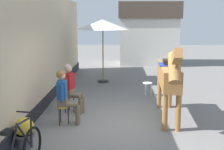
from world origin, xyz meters
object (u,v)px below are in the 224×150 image
Objects in this scene: seated_visitor_near at (65,94)px; saddled_horse_center at (169,76)px; seated_visitor_far at (71,86)px; spare_stool_white at (148,84)px; flower_planter_near at (24,132)px; cafe_parasol at (103,25)px.

seated_visitor_near is 0.46× the size of saddled_horse_center.
seated_visitor_far is 3.02× the size of spare_stool_white.
seated_visitor_near is 2.71m from saddled_horse_center.
flower_planter_near is (-0.59, -1.41, -0.44)m from seated_visitor_near.
flower_planter_near is at bearing -123.70° from spare_stool_white.
seated_visitor_far is at bearing 90.13° from seated_visitor_near.
saddled_horse_center is 4.69× the size of flower_planter_near.
cafe_parasol is at bearing 112.91° from saddled_horse_center.
seated_visitor_near is 1.00× the size of seated_visitor_far.
cafe_parasol reaches higher than saddled_horse_center.
cafe_parasol reaches higher than spare_stool_white.
saddled_horse_center is at bearing -67.09° from cafe_parasol.
flower_planter_near is 1.39× the size of spare_stool_white.
seated_visitor_near reaches higher than flower_planter_near.
flower_planter_near is at bearing -149.96° from saddled_horse_center.
saddled_horse_center is at bearing 9.85° from seated_visitor_near.
cafe_parasol is at bearing 126.69° from spare_stool_white.
flower_planter_near is 5.24m from spare_stool_white.
flower_planter_near is at bearing -103.86° from seated_visitor_far.
seated_visitor_far is at bearing -139.68° from spare_stool_white.
seated_visitor_far is 2.17× the size of flower_planter_near.
spare_stool_white is (2.91, 4.36, 0.07)m from flower_planter_near.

